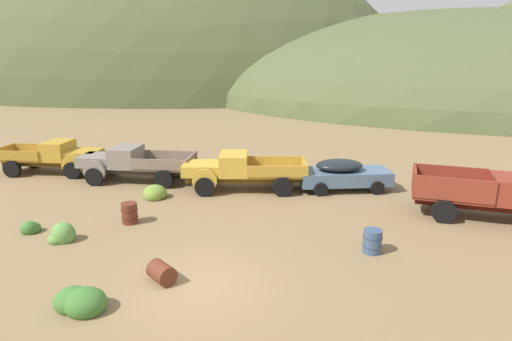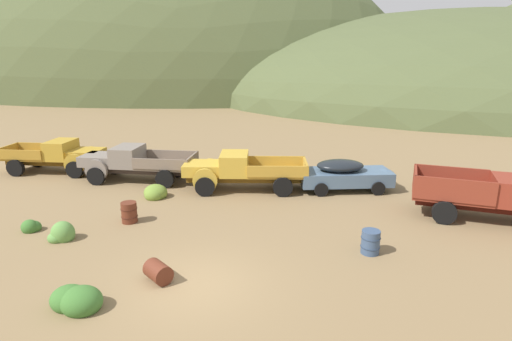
{
  "view_description": "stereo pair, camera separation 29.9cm",
  "coord_description": "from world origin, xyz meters",
  "views": [
    {
      "loc": [
        3.38,
        -10.86,
        6.7
      ],
      "look_at": [
        0.53,
        7.51,
        1.54
      ],
      "focal_mm": 29.65,
      "sensor_mm": 36.0,
      "label": 1
    },
    {
      "loc": [
        3.67,
        -10.81,
        6.7
      ],
      "look_at": [
        0.53,
        7.51,
        1.54
      ],
      "focal_mm": 29.65,
      "sensor_mm": 36.0,
      "label": 2
    }
  ],
  "objects": [
    {
      "name": "hill_far_left",
      "position": [
        25.42,
        70.32,
        0.0
      ],
      "size": [
        90.32,
        88.24,
        27.37
      ],
      "primitive_type": "ellipsoid",
      "color": "#4C5633",
      "rests_on": "ground"
    },
    {
      "name": "bush_near_barrel",
      "position": [
        -5.9,
        2.24,
        0.23
      ],
      "size": [
        0.94,
        0.85,
        0.92
      ],
      "color": "#5B8E42",
      "rests_on": "ground"
    },
    {
      "name": "oil_drum_by_truck",
      "position": [
        -4.19,
        4.28,
        0.43
      ],
      "size": [
        0.68,
        0.68,
        0.86
      ],
      "color": "#5B2819",
      "rests_on": "ground"
    },
    {
      "name": "oil_drum_foreground",
      "position": [
        5.31,
        3.06,
        0.42
      ],
      "size": [
        0.68,
        0.68,
        0.84
      ],
      "color": "#384C6B",
      "rests_on": "ground"
    },
    {
      "name": "car_chalk_blue",
      "position": [
        4.78,
        10.17,
        0.82
      ],
      "size": [
        5.08,
        2.89,
        1.57
      ],
      "rotation": [
        0.0,
        0.0,
        0.24
      ],
      "color": "slate",
      "rests_on": "ground"
    },
    {
      "name": "ground_plane",
      "position": [
        0.0,
        0.0,
        0.0
      ],
      "size": [
        300.0,
        300.0,
        0.0
      ],
      "primitive_type": "plane",
      "color": "olive"
    },
    {
      "name": "truck_primer_gray",
      "position": [
        -6.83,
        9.9,
        0.99
      ],
      "size": [
        6.23,
        2.56,
        1.89
      ],
      "rotation": [
        0.0,
        0.0,
        3.17
      ],
      "color": "#3D322D",
      "rests_on": "ground"
    },
    {
      "name": "truck_faded_yellow",
      "position": [
        -0.8,
        9.27,
        0.99
      ],
      "size": [
        6.4,
        3.09,
        1.89
      ],
      "rotation": [
        0.0,
        0.0,
        3.29
      ],
      "color": "brown",
      "rests_on": "ground"
    },
    {
      "name": "bush_lone_scrub",
      "position": [
        -2.83,
        -1.64,
        0.21
      ],
      "size": [
        1.51,
        1.08,
        0.83
      ],
      "color": "#3D702D",
      "rests_on": "ground"
    },
    {
      "name": "truck_mustard",
      "position": [
        -11.49,
        10.72,
        0.99
      ],
      "size": [
        5.88,
        2.63,
        1.89
      ],
      "rotation": [
        0.0,
        0.0,
        0.07
      ],
      "color": "#593D12",
      "rests_on": "ground"
    },
    {
      "name": "hill_distant",
      "position": [
        -28.34,
        67.99,
        0.0
      ],
      "size": [
        92.6,
        58.6,
        54.58
      ],
      "primitive_type": "ellipsoid",
      "color": "#4C5633",
      "rests_on": "ground"
    },
    {
      "name": "bush_front_right",
      "position": [
        -4.37,
        7.33,
        0.21
      ],
      "size": [
        1.14,
        1.13,
        0.83
      ],
      "color": "olive",
      "rests_on": "ground"
    },
    {
      "name": "oil_drum_spare",
      "position": [
        -1.21,
        0.05,
        0.31
      ],
      "size": [
        1.03,
        1.0,
        0.61
      ],
      "color": "#5B2819",
      "rests_on": "ground"
    },
    {
      "name": "truck_rust_red",
      "position": [
        10.97,
        6.91,
        1.02
      ],
      "size": [
        6.61,
        3.2,
        1.91
      ],
      "rotation": [
        0.0,
        0.0,
        -0.18
      ],
      "color": "#42140D",
      "rests_on": "ground"
    },
    {
      "name": "bush_between_trucks",
      "position": [
        -7.57,
        2.8,
        0.15
      ],
      "size": [
        0.71,
        0.69,
        0.61
      ],
      "color": "#3D702D",
      "rests_on": "ground"
    }
  ]
}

